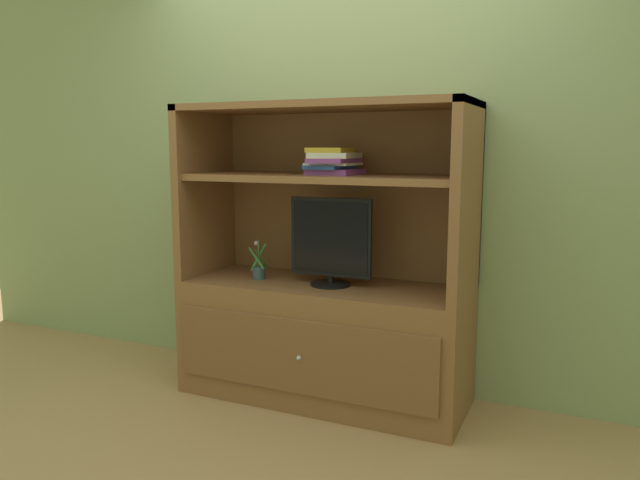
{
  "coord_description": "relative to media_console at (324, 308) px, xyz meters",
  "views": [
    {
      "loc": [
        1.33,
        -2.58,
        1.4
      ],
      "look_at": [
        0.0,
        0.35,
        0.9
      ],
      "focal_mm": 33.99,
      "sensor_mm": 36.0,
      "label": 1
    }
  ],
  "objects": [
    {
      "name": "ground_plane",
      "position": [
        0.0,
        -0.41,
        -0.51
      ],
      "size": [
        8.0,
        8.0,
        0.0
      ],
      "primitive_type": "plane",
      "color": "tan"
    },
    {
      "name": "painted_rear_wall",
      "position": [
        0.0,
        0.34,
        0.89
      ],
      "size": [
        6.0,
        0.1,
        2.8
      ],
      "primitive_type": "cube",
      "color": "#8C9E6B",
      "rests_on": "ground_plane"
    },
    {
      "name": "media_console",
      "position": [
        0.0,
        0.0,
        0.0
      ],
      "size": [
        1.58,
        0.62,
        1.63
      ],
      "color": "brown",
      "rests_on": "ground_plane"
    },
    {
      "name": "tv_monitor",
      "position": [
        0.05,
        -0.03,
        0.38
      ],
      "size": [
        0.46,
        0.22,
        0.48
      ],
      "color": "black",
      "rests_on": "media_console"
    },
    {
      "name": "potted_plant",
      "position": [
        -0.38,
        -0.06,
        0.2
      ],
      "size": [
        0.13,
        0.11,
        0.23
      ],
      "color": "#384C56",
      "rests_on": "media_console"
    },
    {
      "name": "magazine_stack",
      "position": [
        0.06,
        -0.01,
        0.81
      ],
      "size": [
        0.27,
        0.36,
        0.14
      ],
      "color": "purple",
      "rests_on": "media_console"
    }
  ]
}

